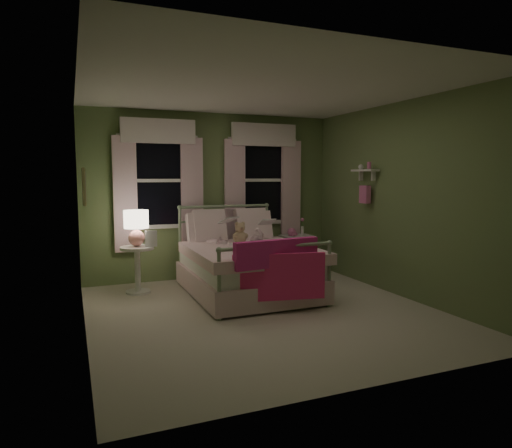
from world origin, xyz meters
name	(u,v)px	position (x,y,z in m)	size (l,w,h in m)	color
room_shell	(264,203)	(0.00, 0.00, 1.30)	(4.20, 4.20, 4.20)	beige
bed	(246,266)	(0.12, 0.90, 0.38)	(1.58, 2.04, 1.18)	white
pink_throw	(278,263)	(0.12, -0.12, 0.61)	(1.10, 0.31, 0.71)	#DD2B87
child_left	(218,223)	(-0.16, 1.33, 0.95)	(0.28, 0.18, 0.76)	#F7D1DD
child_right	(254,221)	(0.40, 1.33, 0.96)	(0.37, 0.29, 0.77)	#F7D1DD
book_left	(223,224)	(-0.16, 1.08, 0.96)	(0.20, 0.27, 0.03)	beige
book_right	(260,225)	(0.40, 1.08, 0.92)	(0.20, 0.27, 0.02)	beige
teddy_bear	(240,234)	(0.12, 1.17, 0.79)	(0.24, 0.20, 0.32)	tan
nightstand_left	(137,263)	(-1.27, 1.49, 0.42)	(0.46, 0.46, 0.65)	white
table_lamp	(136,225)	(-1.27, 1.49, 0.95)	(0.34, 0.34, 0.49)	#FE9D96
book_nightstand	(145,246)	(-1.17, 1.41, 0.66)	(0.16, 0.22, 0.02)	beige
nightstand_right	(297,241)	(1.32, 1.71, 0.55)	(0.50, 0.40, 0.64)	white
pink_toy	(292,232)	(1.22, 1.70, 0.71)	(0.14, 0.19, 0.14)	pink
bud_vase	(302,226)	(1.44, 1.76, 0.79)	(0.06, 0.06, 0.28)	white
window_left	(159,176)	(-0.85, 2.03, 1.62)	(1.34, 0.13, 1.96)	black
window_right	(263,176)	(0.85, 2.03, 1.62)	(1.34, 0.13, 1.96)	black
wall_shelf	(365,183)	(1.90, 0.70, 1.52)	(0.15, 0.50, 0.60)	white
framed_picture	(84,187)	(-1.95, 0.60, 1.50)	(0.03, 0.32, 0.42)	beige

